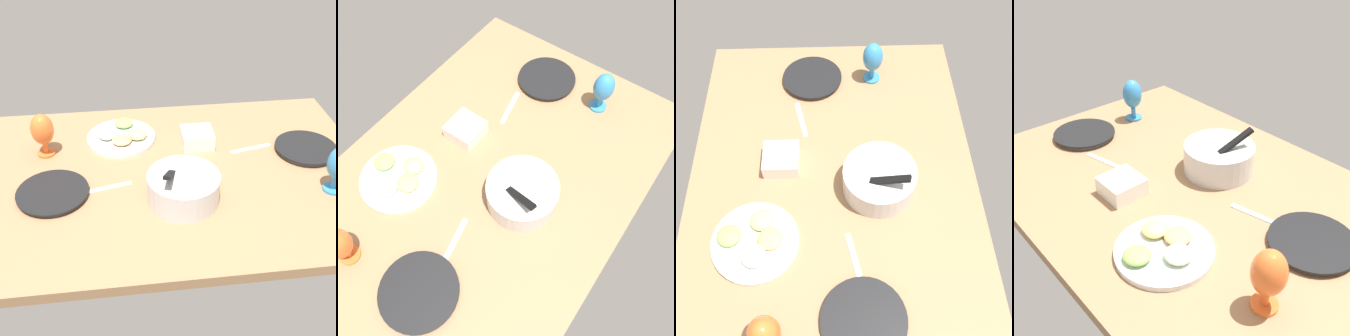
# 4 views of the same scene
# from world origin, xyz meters

# --- Properties ---
(ground_plane) EXTENTS (1.60, 1.04, 0.04)m
(ground_plane) POSITION_xyz_m (0.00, 0.00, -0.02)
(ground_plane) COLOR #99704C
(dinner_plate_left) EXTENTS (0.25, 0.25, 0.02)m
(dinner_plate_left) POSITION_xyz_m (-0.59, -0.08, 0.01)
(dinner_plate_left) COLOR #4C4C51
(dinner_plate_left) RESTS_ON ground_plane
(dinner_plate_right) EXTENTS (0.26, 0.26, 0.02)m
(dinner_plate_right) POSITION_xyz_m (0.41, 0.08, 0.01)
(dinner_plate_right) COLOR #4C4C51
(dinner_plate_right) RESTS_ON ground_plane
(mixing_bowl) EXTENTS (0.25, 0.25, 0.17)m
(mixing_bowl) POSITION_xyz_m (-0.04, 0.16, 0.06)
(mixing_bowl) COLOR silver
(mixing_bowl) RESTS_ON ground_plane
(fruit_platter) EXTENTS (0.29, 0.29, 0.05)m
(fruit_platter) POSITION_xyz_m (0.15, -0.26, 0.02)
(fruit_platter) COLOR silver
(fruit_platter) RESTS_ON ground_plane
(hurricane_glass_blue) EXTENTS (0.08, 0.08, 0.18)m
(hurricane_glass_blue) POSITION_xyz_m (-0.59, 0.17, 0.11)
(hurricane_glass_blue) COLOR #3283C6
(hurricane_glass_blue) RESTS_ON ground_plane
(hurricane_glass_orange) EXTENTS (0.09, 0.09, 0.18)m
(hurricane_glass_orange) POSITION_xyz_m (0.46, -0.19, 0.11)
(hurricane_glass_orange) COLOR orange
(hurricane_glass_orange) RESTS_ON ground_plane
(square_bowl_white) EXTENTS (0.13, 0.13, 0.06)m
(square_bowl_white) POSITION_xyz_m (-0.16, -0.19, 0.03)
(square_bowl_white) COLOR white
(square_bowl_white) RESTS_ON ground_plane
(fork_by_left_plate) EXTENTS (0.18, 0.06, 0.01)m
(fork_by_left_plate) POSITION_xyz_m (-0.37, -0.12, 0.00)
(fork_by_left_plate) COLOR silver
(fork_by_left_plate) RESTS_ON ground_plane
(fork_by_right_plate) EXTENTS (0.18, 0.06, 0.01)m
(fork_by_right_plate) POSITION_xyz_m (0.22, 0.06, 0.00)
(fork_by_right_plate) COLOR silver
(fork_by_right_plate) RESTS_ON ground_plane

